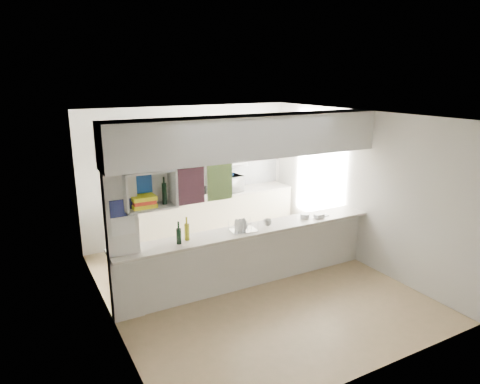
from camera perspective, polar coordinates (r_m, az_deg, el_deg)
floor at (r=6.79m, az=1.40°, el=-12.22°), size 4.80×4.80×0.00m
ceiling at (r=6.06m, az=1.56°, el=10.20°), size 4.80×4.80×0.00m
wall_back at (r=8.40m, az=-6.76°, el=2.49°), size 4.20×0.00×4.20m
wall_left at (r=5.60m, az=-17.50°, el=-4.55°), size 0.00×4.80×4.80m
wall_right at (r=7.54m, az=15.42°, el=0.60°), size 0.00×4.80×4.80m
servery_partition at (r=6.13m, az=0.10°, el=1.34°), size 4.20×0.50×2.60m
cubby_shelf at (r=5.54m, az=-12.32°, el=0.05°), size 0.65×0.35×0.50m
kitchen_run at (r=8.34m, az=-4.96°, el=-0.91°), size 3.60×0.63×2.24m
microwave at (r=8.42m, az=-1.75°, el=1.09°), size 0.63×0.47×0.32m
bowl at (r=8.35m, az=-1.65°, el=2.31°), size 0.23×0.23×0.06m
dish_rack at (r=6.31m, az=0.39°, el=-4.51°), size 0.40×0.31×0.20m
cup at (r=6.50m, az=3.67°, el=-4.08°), size 0.15×0.15×0.10m
wine_bottles at (r=5.93m, az=-7.61°, el=-5.49°), size 0.22×0.15×0.33m
plastic_tubs at (r=6.99m, az=9.42°, el=-3.16°), size 0.49×0.23×0.07m
utensil_jar at (r=8.32m, az=-4.84°, el=0.27°), size 0.11×0.11×0.15m
knife_block at (r=8.21m, az=-7.23°, el=0.17°), size 0.11×0.09×0.20m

